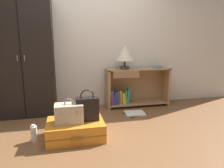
% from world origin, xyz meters
% --- Properties ---
extents(ground_plane, '(9.00, 9.00, 0.00)m').
position_xyz_m(ground_plane, '(0.00, 0.00, 0.00)').
color(ground_plane, brown).
extents(back_wall, '(6.40, 0.10, 2.60)m').
position_xyz_m(back_wall, '(0.00, 1.50, 1.30)').
color(back_wall, silver).
rests_on(back_wall, ground_plane).
extents(wardrobe, '(0.92, 0.47, 1.92)m').
position_xyz_m(wardrobe, '(-1.07, 1.20, 0.96)').
color(wardrobe, black).
rests_on(wardrobe, ground_plane).
extents(bookshelf, '(1.20, 0.34, 0.72)m').
position_xyz_m(bookshelf, '(0.83, 1.28, 0.35)').
color(bookshelf, '#A37A51').
rests_on(bookshelf, ground_plane).
extents(table_lamp, '(0.32, 0.32, 0.42)m').
position_xyz_m(table_lamp, '(0.62, 1.23, 0.99)').
color(table_lamp, '#3D3838').
rests_on(table_lamp, bookshelf).
extents(bowl, '(0.16, 0.16, 0.05)m').
position_xyz_m(bowl, '(1.26, 1.25, 0.74)').
color(bowl, slate).
rests_on(bowl, bookshelf).
extents(suitcase_large, '(0.71, 0.53, 0.22)m').
position_xyz_m(suitcase_large, '(-0.34, 0.15, 0.11)').
color(suitcase_large, orange).
rests_on(suitcase_large, ground_plane).
extents(train_case, '(0.34, 0.23, 0.31)m').
position_xyz_m(train_case, '(-0.41, 0.12, 0.34)').
color(train_case, '#B7A88E').
rests_on(train_case, suitcase_large).
extents(handbag, '(0.28, 0.15, 0.40)m').
position_xyz_m(handbag, '(-0.18, 0.16, 0.38)').
color(handbag, black).
rests_on(handbag, suitcase_large).
extents(bottle, '(0.08, 0.08, 0.22)m').
position_xyz_m(bottle, '(-0.84, 0.16, 0.10)').
color(bottle, white).
rests_on(bottle, ground_plane).
extents(open_book_on_floor, '(0.42, 0.38, 0.02)m').
position_xyz_m(open_book_on_floor, '(0.69, 0.82, 0.01)').
color(open_book_on_floor, white).
rests_on(open_book_on_floor, ground_plane).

